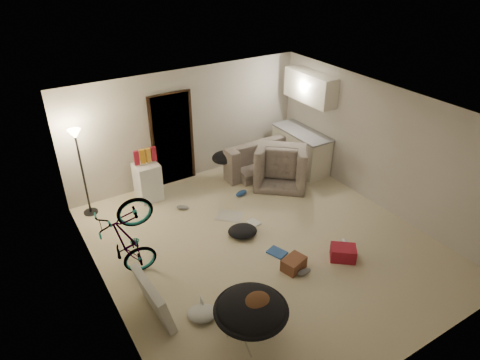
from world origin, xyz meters
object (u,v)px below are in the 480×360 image
mini_fridge (148,182)px  juicer (352,249)px  drink_case_b (343,253)px  kitchen_counter (301,150)px  tv_box (154,298)px  armchair (282,166)px  drink_case_a (294,264)px  bicycle (131,257)px  saucer_chair (251,315)px  sofa (259,157)px  floor_lamp (79,155)px

mini_fridge → juicer: bearing=-59.4°
juicer → drink_case_b: bearing=-175.3°
kitchen_counter → tv_box: size_ratio=1.54×
kitchen_counter → juicer: bearing=-112.8°
kitchen_counter → armchair: (-0.77, -0.29, -0.08)m
drink_case_a → bicycle: bearing=137.6°
saucer_chair → juicer: (2.48, 0.58, -0.33)m
mini_fridge → drink_case_a: mini_fridge is taller
bicycle → juicer: 3.74m
drink_case_a → tv_box: bearing=158.0°
kitchen_counter → juicer: (-1.28, -3.05, -0.34)m
juicer → sofa: bearing=83.5°
sofa → floor_lamp: bearing=-3.7°
armchair → juicer: 2.82m
floor_lamp → bicycle: size_ratio=1.13×
drink_case_a → juicer: size_ratio=1.61×
armchair → sofa: bearing=-40.3°
sofa → drink_case_b: 3.57m
bicycle → drink_case_a: (2.34, -1.21, -0.31)m
kitchen_counter → mini_fridge: kitchen_counter is taller
kitchen_counter → mini_fridge: bearing=171.3°
kitchen_counter → juicer: 3.32m
kitchen_counter → drink_case_a: size_ratio=3.87×
floor_lamp → sofa: (3.95, -0.20, -1.01)m
kitchen_counter → sofa: 1.00m
floor_lamp → drink_case_b: (3.33, -3.71, -1.18)m
tv_box → mini_fridge: bearing=67.7°
kitchen_counter → mini_fridge: size_ratio=1.86×
sofa → bicycle: (-3.85, -2.07, 0.13)m
bicycle → floor_lamp: bearing=9.8°
armchair → mini_fridge: (-2.85, 0.84, 0.04)m
tv_box → juicer: tv_box is taller
kitchen_counter → bicycle: bearing=-161.1°
saucer_chair → tv_box: 1.46m
sofa → mini_fridge: bearing=-2.9°
floor_lamp → drink_case_a: bearing=-55.0°
mini_fridge → tv_box: mini_fridge is taller
armchair → drink_case_b: (-0.73, -2.78, -0.24)m
kitchen_counter → tv_box: bearing=-151.7°
sofa → drink_case_b: (-0.62, -3.51, -0.17)m
kitchen_counter → saucer_chair: size_ratio=1.47×
kitchen_counter → drink_case_a: 3.72m
mini_fridge → tv_box: 3.29m
bicycle → tv_box: (0.00, -0.92, -0.10)m
saucer_chair → juicer: saucer_chair is taller
floor_lamp → saucer_chair: bearing=-75.9°
sofa → bicycle: bearing=27.5°
saucer_chair → juicer: size_ratio=4.23×
sofa → juicer: sofa is taller
tv_box → floor_lamp: bearing=89.3°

